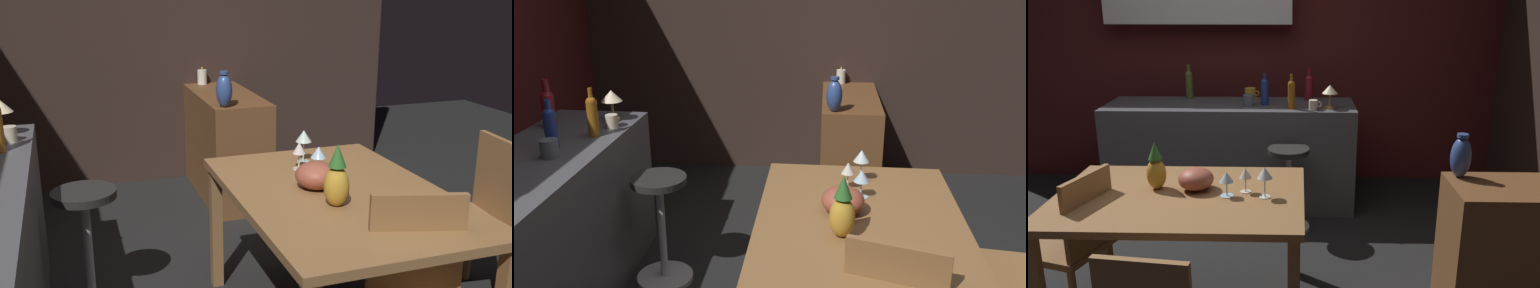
{
  "view_description": "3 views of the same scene",
  "coord_description": "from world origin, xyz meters",
  "views": [
    {
      "loc": [
        -2.3,
        0.91,
        1.69
      ],
      "look_at": [
        0.35,
        0.02,
        0.89
      ],
      "focal_mm": 40.99,
      "sensor_mm": 36.0,
      "label": 1
    },
    {
      "loc": [
        -2.3,
        -0.07,
        1.86
      ],
      "look_at": [
        0.62,
        0.23,
        0.87
      ],
      "focal_mm": 38.78,
      "sensor_mm": 36.0,
      "label": 2
    },
    {
      "loc": [
        0.62,
        -2.86,
        1.82
      ],
      "look_at": [
        0.53,
        0.11,
        0.93
      ],
      "focal_mm": 36.0,
      "sensor_mm": 36.0,
      "label": 3
    }
  ],
  "objects": [
    {
      "name": "cup_mustard",
      "position": [
        0.19,
        1.58,
        0.95
      ],
      "size": [
        0.13,
        0.09,
        0.1
      ],
      "color": "gold",
      "rests_on": "kitchen_counter"
    },
    {
      "name": "counter_lamp",
      "position": [
        0.87,
        1.23,
        1.04
      ],
      "size": [
        0.13,
        0.13,
        0.19
      ],
      "color": "#A58447",
      "rests_on": "kitchen_counter"
    },
    {
      "name": "ground_plane",
      "position": [
        0.0,
        0.0,
        0.0
      ],
      "size": [
        9.0,
        9.0,
        0.0
      ],
      "primitive_type": "plane",
      "color": "black"
    },
    {
      "name": "wall_kitchen_back",
      "position": [
        -0.06,
        2.08,
        1.41
      ],
      "size": [
        5.2,
        0.33,
        2.6
      ],
      "color": "#4C1919",
      "rests_on": "ground_plane"
    },
    {
      "name": "wine_bottle_cobalt",
      "position": [
        0.33,
        1.35,
        1.02
      ],
      "size": [
        0.07,
        0.07,
        0.26
      ],
      "color": "navy",
      "rests_on": "kitchen_counter"
    },
    {
      "name": "cup_slate",
      "position": [
        0.2,
        1.3,
        0.95
      ],
      "size": [
        0.13,
        0.09,
        0.09
      ],
      "color": "#515660",
      "rests_on": "kitchen_counter"
    },
    {
      "name": "wine_bottle_amber",
      "position": [
        0.56,
        1.22,
        1.03
      ],
      "size": [
        0.06,
        0.06,
        0.28
      ],
      "color": "#8C5114",
      "rests_on": "kitchen_counter"
    },
    {
      "name": "wine_glass_left",
      "position": [
        0.23,
        -0.26,
        0.84
      ],
      "size": [
        0.08,
        0.08,
        0.14
      ],
      "color": "silver",
      "rests_on": "dining_table"
    },
    {
      "name": "wine_bottle_olive",
      "position": [
        -0.36,
        1.61,
        1.04
      ],
      "size": [
        0.07,
        0.07,
        0.3
      ],
      "color": "#475623",
      "rests_on": "kitchen_counter"
    },
    {
      "name": "cup_cream",
      "position": [
        0.73,
        1.18,
        0.94
      ],
      "size": [
        0.11,
        0.07,
        0.08
      ],
      "color": "beige",
      "rests_on": "kitchen_counter"
    },
    {
      "name": "vase_ceramic_blue",
      "position": [
        1.52,
        -0.14,
        0.94
      ],
      "size": [
        0.11,
        0.11,
        0.25
      ],
      "color": "#334C8C",
      "rests_on": "sideboard_cabinet"
    },
    {
      "name": "dining_table",
      "position": [
        -0.04,
        -0.25,
        0.66
      ],
      "size": [
        1.38,
        0.94,
        0.74
      ],
      "color": "olive",
      "rests_on": "ground_plane"
    },
    {
      "name": "chair_near_window",
      "position": [
        -0.62,
        -0.32,
        0.48
      ],
      "size": [
        0.5,
        0.5,
        0.89
      ],
      "color": "olive",
      "rests_on": "ground_plane"
    },
    {
      "name": "bar_stool",
      "position": [
        0.54,
        0.86,
        0.36
      ],
      "size": [
        0.34,
        0.34,
        0.67
      ],
      "color": "#262323",
      "rests_on": "ground_plane"
    },
    {
      "name": "wine_glass_right",
      "position": [
        0.32,
        -0.2,
        0.85
      ],
      "size": [
        0.07,
        0.07,
        0.14
      ],
      "color": "silver",
      "rests_on": "dining_table"
    },
    {
      "name": "kitchen_counter",
      "position": [
        0.03,
        1.38,
        0.45
      ],
      "size": [
        2.1,
        0.6,
        0.9
      ],
      "primitive_type": "cube",
      "color": "#4C4C51",
      "rests_on": "ground_plane"
    },
    {
      "name": "wine_bottle_ruby",
      "position": [
        0.7,
        1.55,
        1.03
      ],
      "size": [
        0.08,
        0.08,
        0.29
      ],
      "color": "maroon",
      "rests_on": "kitchen_counter"
    },
    {
      "name": "fruit_bowl",
      "position": [
        0.04,
        -0.17,
        0.8
      ],
      "size": [
        0.2,
        0.2,
        0.13
      ],
      "primitive_type": "ellipsoid",
      "color": "#9E4C38",
      "rests_on": "dining_table"
    },
    {
      "name": "wine_glass_center",
      "position": [
        0.43,
        -0.27,
        0.88
      ],
      "size": [
        0.08,
        0.08,
        0.17
      ],
      "color": "silver",
      "rests_on": "dining_table"
    },
    {
      "name": "pineapple_centerpiece",
      "position": [
        -0.19,
        -0.16,
        0.86
      ],
      "size": [
        0.11,
        0.11,
        0.28
      ],
      "color": "gold",
      "rests_on": "dining_table"
    }
  ]
}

